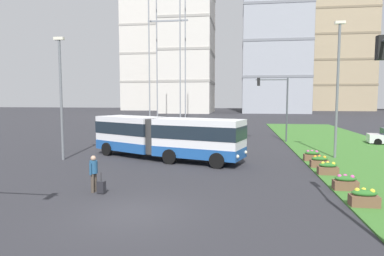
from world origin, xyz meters
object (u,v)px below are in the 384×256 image
object	(u,v)px
flower_planter_4	(312,156)
streetlight_left	(61,93)
flower_planter_1	(345,183)
apartment_tower_centre	(276,27)
pedestrian_crossing	(94,171)
flower_planter_0	(364,198)
apartment_tower_eastcentre	(339,51)
articulated_bus	(165,136)
flower_planter_3	(320,162)
traffic_light_far_right	(277,99)
apartment_tower_westcentre	(188,40)
rolling_suitcase	(101,187)
apartment_tower_west	(147,57)
streetlight_median	(338,85)
flower_planter_2	(328,168)

from	to	relation	value
flower_planter_4	streetlight_left	size ratio (longest dim) A/B	0.13
flower_planter_1	apartment_tower_centre	xyz separation A→B (m)	(5.06, 85.09, 24.33)
pedestrian_crossing	flower_planter_0	world-z (taller)	pedestrian_crossing
apartment_tower_centre	apartment_tower_eastcentre	size ratio (longest dim) A/B	1.19
articulated_bus	apartment_tower_centre	size ratio (longest dim) A/B	0.24
flower_planter_3	apartment_tower_eastcentre	xyz separation A→B (m)	(29.29, 103.32, 20.46)
articulated_bus	traffic_light_far_right	bearing A→B (deg)	49.44
flower_planter_0	apartment_tower_westcentre	distance (m)	91.57
apartment_tower_westcentre	apartment_tower_eastcentre	size ratio (longest dim) A/B	1.04
pedestrian_crossing	rolling_suitcase	xyz separation A→B (m)	(0.45, -0.20, -0.69)
streetlight_left	apartment_tower_west	world-z (taller)	apartment_tower_west
flower_planter_1	traffic_light_far_right	distance (m)	18.05
flower_planter_4	apartment_tower_centre	distance (m)	81.54
apartment_tower_westcentre	apartment_tower_centre	xyz separation A→B (m)	(25.67, 0.88, 2.96)
flower_planter_0	apartment_tower_westcentre	xyz separation A→B (m)	(-20.61, 86.63, 21.37)
flower_planter_0	apartment_tower_eastcentre	size ratio (longest dim) A/B	0.03
apartment_tower_eastcentre	rolling_suitcase	bearing A→B (deg)	-110.18
flower_planter_4	streetlight_median	bearing A→B (deg)	37.41
flower_planter_4	flower_planter_0	bearing A→B (deg)	-90.00
streetlight_left	streetlight_median	xyz separation A→B (m)	(19.42, 3.24, 0.60)
flower_planter_0	flower_planter_1	bearing A→B (deg)	90.00
streetlight_left	apartment_tower_eastcentre	bearing A→B (deg)	65.54
streetlight_left	flower_planter_0	bearing A→B (deg)	-24.73
apartment_tower_west	apartment_tower_eastcentre	world-z (taller)	apartment_tower_eastcentre
flower_planter_1	flower_planter_2	world-z (taller)	same
flower_planter_1	flower_planter_2	xyz separation A→B (m)	(0.00, 3.22, 0.00)
apartment_tower_westcentre	flower_planter_1	bearing A→B (deg)	-76.24
flower_planter_4	apartment_tower_centre	bearing A→B (deg)	86.27
apartment_tower_centre	flower_planter_1	bearing A→B (deg)	-93.40
apartment_tower_eastcentre	streetlight_left	bearing A→B (deg)	-114.46
flower_planter_0	flower_planter_2	world-z (taller)	same
flower_planter_2	traffic_light_far_right	distance (m)	14.94
flower_planter_2	rolling_suitcase	bearing A→B (deg)	-155.28
flower_planter_2	apartment_tower_west	distance (m)	109.75
apartment_tower_centre	apartment_tower_eastcentre	world-z (taller)	apartment_tower_centre
pedestrian_crossing	streetlight_median	distance (m)	17.91
apartment_tower_centre	apartment_tower_westcentre	bearing A→B (deg)	-178.03
streetlight_left	rolling_suitcase	bearing A→B (deg)	-51.07
flower_planter_1	streetlight_median	size ratio (longest dim) A/B	0.11
streetlight_left	traffic_light_far_right	bearing A→B (deg)	36.42
traffic_light_far_right	streetlight_median	world-z (taller)	streetlight_median
streetlight_left	streetlight_median	distance (m)	19.70
apartment_tower_westcentre	articulated_bus	bearing A→B (deg)	-82.45
articulated_bus	flower_planter_3	distance (m)	10.61
flower_planter_1	flower_planter_3	world-z (taller)	same
flower_planter_4	apartment_tower_centre	xyz separation A→B (m)	(5.06, 77.66, 24.33)
streetlight_median	traffic_light_far_right	bearing A→B (deg)	110.55
streetlight_median	apartment_tower_westcentre	size ratio (longest dim) A/B	0.23
flower_planter_3	apartment_tower_centre	world-z (taller)	apartment_tower_centre
flower_planter_0	flower_planter_3	distance (m)	7.66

